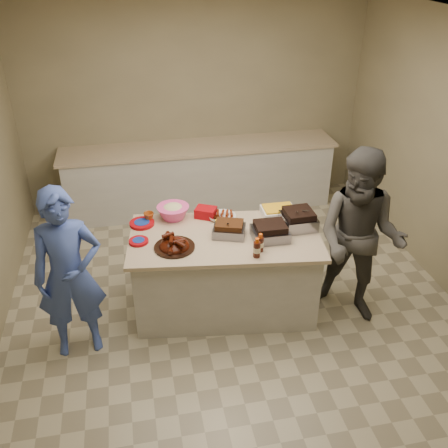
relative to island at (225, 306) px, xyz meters
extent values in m
cube|color=#47230F|center=(0.04, 0.00, 0.85)|extent=(0.35, 0.31, 0.09)
cube|color=black|center=(0.40, -0.13, 0.85)|extent=(0.33, 0.28, 0.10)
cube|color=gray|center=(0.72, 0.03, 0.85)|extent=(0.31, 0.31, 0.12)
cylinder|color=silver|center=(0.05, 0.36, 0.85)|extent=(0.33, 0.33, 0.05)
cube|color=yellow|center=(0.60, 0.30, 0.85)|extent=(0.33, 0.25, 0.09)
cylinder|color=#3A140B|center=(0.20, -0.39, 0.85)|extent=(0.07, 0.07, 0.19)
cylinder|color=#3A140B|center=(0.25, -0.31, 0.85)|extent=(0.07, 0.07, 0.18)
cylinder|color=#E4A90A|center=(-0.04, 0.14, 0.85)|extent=(0.05, 0.05, 0.13)
imported|color=silver|center=(-0.03, 0.31, 0.85)|extent=(0.15, 0.06, 0.14)
cylinder|color=#99050C|center=(-0.75, 0.36, 0.85)|extent=(0.27, 0.27, 0.03)
cylinder|color=#99050C|center=(-0.80, 0.04, 0.85)|extent=(0.20, 0.20, 0.02)
imported|color=#A64E16|center=(-0.68, 0.42, 0.85)|extent=(0.11, 0.10, 0.10)
cube|color=#99050C|center=(-0.12, 0.39, 0.85)|extent=(0.24, 0.22, 0.10)
imported|color=#3E56A8|center=(-1.40, -0.29, 0.00)|extent=(0.73, 1.65, 0.38)
imported|color=#484641|center=(1.20, -0.32, 0.00)|extent=(1.71, 1.88, 0.65)
camera|label=1|loc=(-0.79, -3.88, 3.29)|focal=40.00mm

